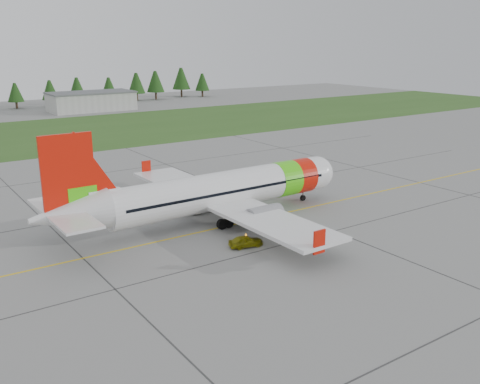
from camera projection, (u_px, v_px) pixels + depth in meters
ground at (260, 251)px, 52.56m from camera, size 320.00×320.00×0.00m
aircraft at (218, 191)px, 61.10m from camera, size 38.33×35.14×11.62m
follow_me_car at (246, 231)px, 53.11m from camera, size 1.47×1.63×3.46m
grass_strip at (38, 135)px, 117.59m from camera, size 320.00×50.00×0.03m
taxi_guideline at (217, 228)px, 58.90m from camera, size 120.00×0.25×0.02m
hangar_east at (92, 102)px, 159.08m from camera, size 24.00×12.00×5.20m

